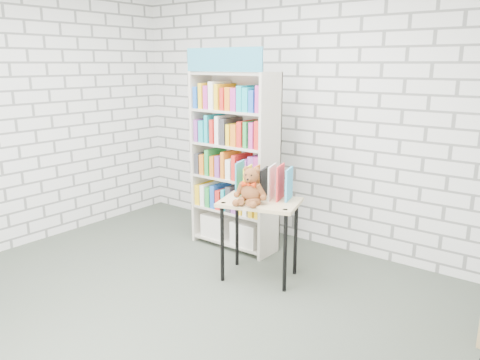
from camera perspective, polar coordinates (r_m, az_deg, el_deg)
The scene contains 6 objects.
ground at distance 4.14m, azimuth -8.63°, elevation -14.60°, with size 4.50×4.50×0.00m, color #424A3E.
room_shell at distance 3.64m, azimuth -9.68°, elevation 10.90°, with size 4.52×4.02×2.81m.
bookshelf at distance 4.98m, azimuth -0.65°, elevation 2.41°, with size 0.95×0.37×2.12m.
display_table at distance 4.30m, azimuth 2.43°, elevation -3.88°, with size 0.81×0.67×0.76m.
table_books at distance 4.33m, azimuth 2.94°, elevation -0.27°, with size 0.53×0.35×0.29m.
teddy_bear at distance 4.15m, azimuth 1.27°, elevation -1.09°, with size 0.30×0.30×0.33m.
Camera 1 is at (2.67, -2.47, 1.97)m, focal length 35.00 mm.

